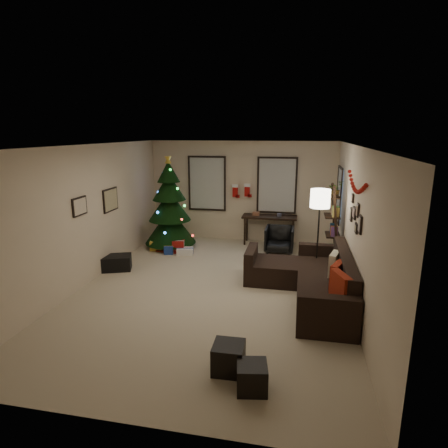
{
  "coord_description": "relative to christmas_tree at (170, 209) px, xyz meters",
  "views": [
    {
      "loc": [
        1.53,
        -6.52,
        2.94
      ],
      "look_at": [
        0.1,
        0.6,
        1.15
      ],
      "focal_mm": 30.21,
      "sensor_mm": 36.0,
      "label": 1
    }
  ],
  "objects": [
    {
      "name": "floor_lamp",
      "position": [
        3.64,
        -1.43,
        0.53
      ],
      "size": [
        0.39,
        0.39,
        1.84
      ],
      "rotation": [
        0.0,
        0.0,
        0.2
      ],
      "color": "black",
      "rests_on": "floor"
    },
    {
      "name": "storage_bin",
      "position": [
        -0.61,
        -1.84,
        -0.85
      ],
      "size": [
        0.74,
        0.62,
        0.32
      ],
      "primitive_type": "cube",
      "rotation": [
        0.0,
        0.0,
        0.35
      ],
      "color": "black",
      "rests_on": "floor"
    },
    {
      "name": "sofa",
      "position": [
        3.53,
        -2.36,
        -0.72
      ],
      "size": [
        1.92,
        2.79,
        0.88
      ],
      "color": "black",
      "rests_on": "floor"
    },
    {
      "name": "garland",
      "position": [
        4.14,
        -2.49,
        1.1
      ],
      "size": [
        0.08,
        1.9,
        0.3
      ],
      "primitive_type": null,
      "color": "#A5140C",
      "rests_on": "wall_right"
    },
    {
      "name": "bookshelf",
      "position": [
        3.99,
        -0.89,
        -0.1
      ],
      "size": [
        0.3,
        0.55,
        1.87
      ],
      "color": "black",
      "rests_on": "floor"
    },
    {
      "name": "gallery",
      "position": [
        4.17,
        -2.53,
        0.57
      ],
      "size": [
        0.03,
        1.25,
        0.54
      ],
      "color": "black",
      "rests_on": "wall_right"
    },
    {
      "name": "ottoman_far",
      "position": [
        2.79,
        -5.17,
        -0.84
      ],
      "size": [
        0.4,
        0.4,
        0.33
      ],
      "primitive_type": "cube",
      "rotation": [
        0.0,
        0.0,
        0.17
      ],
      "color": "black",
      "rests_on": "floor"
    },
    {
      "name": "wall_left",
      "position": [
        -0.81,
        -2.46,
        0.35
      ],
      "size": [
        0.0,
        7.0,
        7.0
      ],
      "primitive_type": "plane",
      "rotation": [
        1.57,
        0.0,
        1.57
      ],
      "color": "beige",
      "rests_on": "floor"
    },
    {
      "name": "window_back_left",
      "position": [
        0.74,
        1.01,
        0.55
      ],
      "size": [
        1.05,
        0.06,
        1.5
      ],
      "color": "#728CB2",
      "rests_on": "wall_back"
    },
    {
      "name": "desk",
      "position": [
        2.49,
        0.76,
        -0.32
      ],
      "size": [
        1.43,
        0.51,
        0.77
      ],
      "color": "black",
      "rests_on": "floor"
    },
    {
      "name": "desk_chair",
      "position": [
        2.8,
        0.11,
        -0.68
      ],
      "size": [
        0.64,
        0.6,
        0.65
      ],
      "primitive_type": "imported",
      "rotation": [
        0.0,
        0.0,
        -0.02
      ],
      "color": "black",
      "rests_on": "floor"
    },
    {
      "name": "window_right_wall",
      "position": [
        4.16,
        0.09,
        0.5
      ],
      "size": [
        0.06,
        0.9,
        1.3
      ],
      "color": "#728CB2",
      "rests_on": "wall_right"
    },
    {
      "name": "art_map",
      "position": [
        -0.79,
        -1.56,
        0.49
      ],
      "size": [
        0.04,
        0.6,
        0.5
      ],
      "color": "black",
      "rests_on": "wall_left"
    },
    {
      "name": "pillow_red_a",
      "position": [
        3.9,
        -3.48,
        -0.36
      ],
      "size": [
        0.29,
        0.5,
        0.49
      ],
      "primitive_type": "cube",
      "rotation": [
        0.0,
        0.0,
        0.36
      ],
      "color": "maroon",
      "rests_on": "sofa"
    },
    {
      "name": "wall_front",
      "position": [
        1.69,
        -5.96,
        0.35
      ],
      "size": [
        5.0,
        0.0,
        5.0
      ],
      "primitive_type": "plane",
      "rotation": [
        -1.57,
        0.0,
        0.0
      ],
      "color": "beige",
      "rests_on": "floor"
    },
    {
      "name": "presents",
      "position": [
        0.09,
        -0.33,
        -0.88
      ],
      "size": [
        1.23,
        0.89,
        0.3
      ],
      "rotation": [
        0.0,
        0.0,
        -0.16
      ],
      "color": "#14591E",
      "rests_on": "floor"
    },
    {
      "name": "stocking_right",
      "position": [
        1.88,
        0.87,
        0.42
      ],
      "size": [
        0.2,
        0.05,
        0.36
      ],
      "color": "#990F0C",
      "rests_on": "wall_back"
    },
    {
      "name": "ottoman_near",
      "position": [
        2.46,
        -4.87,
        -0.82
      ],
      "size": [
        0.39,
        0.39,
        0.37
      ],
      "primitive_type": "cube",
      "rotation": [
        0.0,
        0.0,
        0.02
      ],
      "color": "black",
      "rests_on": "floor"
    },
    {
      "name": "window_back_right",
      "position": [
        2.64,
        1.01,
        0.55
      ],
      "size": [
        1.05,
        0.06,
        1.5
      ],
      "color": "#728CB2",
      "rests_on": "wall_back"
    },
    {
      "name": "stocking_left",
      "position": [
        1.55,
        0.91,
        0.39
      ],
      "size": [
        0.2,
        0.05,
        0.36
      ],
      "color": "#990F0C",
      "rests_on": "wall_back"
    },
    {
      "name": "pillow_red_b",
      "position": [
        3.9,
        -2.94,
        -0.36
      ],
      "size": [
        0.28,
        0.44,
        0.43
      ],
      "primitive_type": "cube",
      "rotation": [
        0.0,
        0.0,
        -0.4
      ],
      "color": "maroon",
      "rests_on": "sofa"
    },
    {
      "name": "art_abstract",
      "position": [
        -0.79,
        -2.74,
        0.57
      ],
      "size": [
        0.04,
        0.45,
        0.35
      ],
      "color": "black",
      "rests_on": "wall_left"
    },
    {
      "name": "ceiling",
      "position": [
        1.69,
        -2.46,
        1.7
      ],
      "size": [
        7.0,
        7.0,
        0.0
      ],
      "primitive_type": "plane",
      "rotation": [
        3.14,
        0.0,
        0.0
      ],
      "color": "white",
      "rests_on": "floor"
    },
    {
      "name": "pillow_cream",
      "position": [
        3.9,
        -2.34,
        -0.37
      ],
      "size": [
        0.23,
        0.43,
        0.41
      ],
      "primitive_type": "cube",
      "rotation": [
        0.0,
        0.0,
        -0.28
      ],
      "color": "beige",
      "rests_on": "sofa"
    },
    {
      "name": "wall_right",
      "position": [
        4.19,
        -2.46,
        0.35
      ],
      "size": [
        0.0,
        7.0,
        7.0
      ],
      "primitive_type": "plane",
      "rotation": [
        1.57,
        0.0,
        -1.57
      ],
      "color": "beige",
      "rests_on": "floor"
    },
    {
      "name": "christmas_tree",
      "position": [
        0.0,
        0.0,
        0.0
      ],
      "size": [
        1.3,
        1.3,
        2.43
      ],
      "rotation": [
        0.0,
        0.0,
        0.08
      ],
      "color": "black",
      "rests_on": "floor"
    },
    {
      "name": "floor",
      "position": [
        1.69,
        -2.46,
        -1.0
      ],
      "size": [
        7.0,
        7.0,
        0.0
      ],
      "primitive_type": "plane",
      "color": "#BEAC8F",
      "rests_on": "ground"
    },
    {
      "name": "potted_plant",
      "position": [
        3.99,
        -0.62,
        0.78
      ],
      "size": [
        0.53,
        0.53,
        0.45
      ],
      "primitive_type": "imported",
      "rotation": [
        0.0,
        0.0,
        0.72
      ],
      "color": "#4C4C4C",
      "rests_on": "bookshelf"
    },
    {
      "name": "wall_back",
      "position": [
        1.69,
        1.04,
        0.35
      ],
      "size": [
        5.0,
        0.0,
        5.0
      ],
      "primitive_type": "plane",
      "rotation": [
        1.57,
        0.0,
        0.0
      ],
      "color": "beige",
      "rests_on": "floor"
    }
  ]
}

